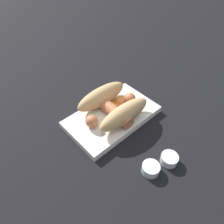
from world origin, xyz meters
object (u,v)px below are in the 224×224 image
at_px(food_tray, 112,117).
at_px(bread_roll, 112,105).
at_px(condiment_cup_far, 169,159).
at_px(condiment_cup_near, 151,169).
at_px(sausage, 112,109).

relative_size(food_tray, bread_roll, 1.51).
bearing_deg(condiment_cup_far, condiment_cup_near, -14.27).
relative_size(bread_roll, condiment_cup_near, 4.00).
bearing_deg(sausage, condiment_cup_far, 91.18).
relative_size(sausage, condiment_cup_near, 4.09).
bearing_deg(sausage, condiment_cup_near, 75.52).
distance_m(food_tray, condiment_cup_far, 0.21).
distance_m(food_tray, condiment_cup_near, 0.20).
relative_size(food_tray, condiment_cup_near, 6.04).
bearing_deg(condiment_cup_far, bread_roll, -90.54).
height_order(bread_roll, condiment_cup_near, bread_roll).
xyz_separation_m(sausage, condiment_cup_far, (-0.00, 0.21, -0.03)).
bearing_deg(condiment_cup_far, sausage, -88.82).
bearing_deg(food_tray, condiment_cup_near, 75.73).
bearing_deg(condiment_cup_far, food_tray, -88.31).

